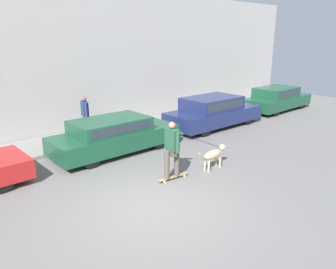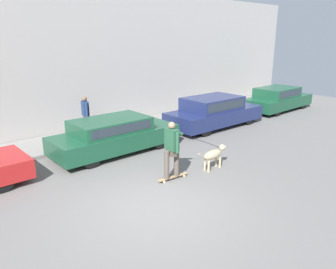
{
  "view_description": "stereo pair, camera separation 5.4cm",
  "coord_description": "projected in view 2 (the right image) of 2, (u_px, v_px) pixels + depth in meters",
  "views": [
    {
      "loc": [
        -4.31,
        -5.32,
        3.86
      ],
      "look_at": [
        2.08,
        1.96,
        0.95
      ],
      "focal_mm": 35.0,
      "sensor_mm": 36.0,
      "label": 1
    },
    {
      "loc": [
        -4.27,
        -5.36,
        3.86
      ],
      "look_at": [
        2.08,
        1.96,
        0.95
      ],
      "focal_mm": 35.0,
      "sensor_mm": 36.0,
      "label": 2
    }
  ],
  "objects": [
    {
      "name": "parked_car_3",
      "position": [
        278.0,
        99.0,
        17.68
      ],
      "size": [
        4.36,
        1.76,
        1.25
      ],
      "rotation": [
        0.0,
        0.0,
        0.01
      ],
      "color": "black",
      "rests_on": "ground_plane"
    },
    {
      "name": "sidewalk_curb",
      "position": [
        53.0,
        144.0,
        11.98
      ],
      "size": [
        30.0,
        2.13,
        0.13
      ],
      "color": "gray",
      "rests_on": "ground_plane"
    },
    {
      "name": "ground_plane",
      "position": [
        156.0,
        208.0,
        7.67
      ],
      "size": [
        36.0,
        36.0,
        0.0
      ],
      "primitive_type": "plane",
      "color": "slate"
    },
    {
      "name": "back_wall",
      "position": [
        32.0,
        64.0,
        12.06
      ],
      "size": [
        32.0,
        0.3,
        5.78
      ],
      "color": "#B2ADA8",
      "rests_on": "ground_plane"
    },
    {
      "name": "parked_car_1",
      "position": [
        114.0,
        135.0,
        11.21
      ],
      "size": [
        4.4,
        1.71,
        1.21
      ],
      "rotation": [
        0.0,
        0.0,
        0.0
      ],
      "color": "black",
      "rests_on": "ground_plane"
    },
    {
      "name": "skateboarder",
      "position": [
        172.0,
        148.0,
        8.91
      ],
      "size": [
        2.33,
        0.6,
        1.68
      ],
      "rotation": [
        0.0,
        0.0,
        -0.1
      ],
      "color": "beige",
      "rests_on": "ground_plane"
    },
    {
      "name": "parked_car_2",
      "position": [
        214.0,
        112.0,
        14.42
      ],
      "size": [
        4.61,
        1.85,
        1.35
      ],
      "rotation": [
        0.0,
        0.0,
        -0.01
      ],
      "color": "black",
      "rests_on": "ground_plane"
    },
    {
      "name": "pedestrian_with_bag",
      "position": [
        86.0,
        114.0,
        12.65
      ],
      "size": [
        0.32,
        0.73,
        1.53
      ],
      "rotation": [
        0.0,
        0.0,
        2.89
      ],
      "color": "#3D4760",
      "rests_on": "sidewalk_curb"
    },
    {
      "name": "dog",
      "position": [
        214.0,
        155.0,
        9.83
      ],
      "size": [
        1.23,
        0.3,
        0.69
      ],
      "rotation": [
        0.0,
        0.0,
        0.04
      ],
      "color": "tan",
      "rests_on": "ground_plane"
    }
  ]
}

